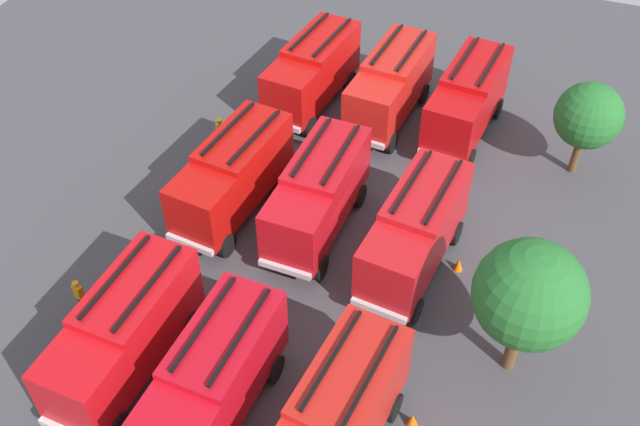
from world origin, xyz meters
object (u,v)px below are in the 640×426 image
object	(u,v)px
fire_truck_6	(467,99)
firefighter_3	(221,132)
fire_truck_0	(312,70)
fire_truck_5	(212,381)
fire_truck_8	(336,420)
fire_truck_4	(318,194)
firefighter_2	(79,295)
fire_truck_7	(415,231)
tree_1	(529,295)
fire_truck_3	(390,84)
traffic_cone_0	(458,264)
traffic_cone_2	(412,420)
fire_truck_2	(124,332)
firefighter_1	(256,303)
fire_truck_1	(233,174)
tree_0	(588,116)

from	to	relation	value
fire_truck_6	firefighter_3	size ratio (longest dim) A/B	4.08
fire_truck_0	fire_truck_5	size ratio (longest dim) A/B	1.02
fire_truck_5	fire_truck_8	world-z (taller)	same
fire_truck_4	firefighter_2	bearing A→B (deg)	-41.86
fire_truck_7	tree_1	distance (m)	6.40
fire_truck_7	firefighter_3	world-z (taller)	fire_truck_7
fire_truck_6	firefighter_2	size ratio (longest dim) A/B	4.51
fire_truck_3	traffic_cone_0	distance (m)	11.46
tree_1	traffic_cone_2	distance (m)	6.07
fire_truck_0	fire_truck_3	size ratio (longest dim) A/B	1.01
fire_truck_4	firefighter_2	distance (m)	10.79
fire_truck_0	fire_truck_7	xyz separation A→B (m)	(9.83, 8.46, 0.00)
fire_truck_2	fire_truck_7	distance (m)	12.25
fire_truck_2	firefighter_3	world-z (taller)	fire_truck_2
firefighter_1	traffic_cone_0	bearing A→B (deg)	99.24
firefighter_3	fire_truck_0	bearing A→B (deg)	103.89
firefighter_2	firefighter_3	bearing A→B (deg)	-166.52
fire_truck_7	firefighter_1	size ratio (longest dim) A/B	4.02
fire_truck_4	firefighter_3	bearing A→B (deg)	-117.98
fire_truck_1	fire_truck_7	world-z (taller)	same
fire_truck_4	firefighter_1	bearing A→B (deg)	-2.73
tree_0	tree_1	world-z (taller)	tree_1
fire_truck_3	firefighter_1	world-z (taller)	fire_truck_3
firefighter_3	fire_truck_3	bearing A→B (deg)	80.15
tree_1	fire_truck_3	bearing A→B (deg)	-146.60
fire_truck_8	tree_0	xyz separation A→B (m)	(-18.52, 5.85, 1.18)
fire_truck_6	fire_truck_3	bearing A→B (deg)	-82.48
firefighter_3	fire_truck_2	bearing A→B (deg)	-35.28
fire_truck_1	fire_truck_5	distance (m)	10.89
fire_truck_0	tree_0	bearing A→B (deg)	93.30
fire_truck_4	tree_1	distance (m)	10.62
fire_truck_6	tree_1	bearing A→B (deg)	25.14
fire_truck_4	fire_truck_3	bearing A→B (deg)	178.23
firefighter_3	traffic_cone_2	distance (m)	18.01
fire_truck_2	fire_truck_5	xyz separation A→B (m)	(0.73, 3.97, 0.00)
fire_truck_8	fire_truck_3	bearing A→B (deg)	-161.83
tree_0	traffic_cone_2	xyz separation A→B (m)	(16.53, -3.65, -3.02)
fire_truck_0	firefighter_2	distance (m)	17.37
firefighter_2	firefighter_3	world-z (taller)	firefighter_3
fire_truck_1	fire_truck_6	world-z (taller)	same
firefighter_1	fire_truck_2	bearing A→B (deg)	-72.82
fire_truck_2	fire_truck_6	bearing A→B (deg)	158.35
fire_truck_4	firefighter_1	world-z (taller)	fire_truck_4
fire_truck_3	traffic_cone_2	world-z (taller)	fire_truck_3
fire_truck_1	fire_truck_6	size ratio (longest dim) A/B	1.00
fire_truck_5	fire_truck_7	size ratio (longest dim) A/B	0.98
firefighter_2	fire_truck_8	bearing A→B (deg)	95.30
fire_truck_8	traffic_cone_2	distance (m)	3.49
fire_truck_4	tree_0	world-z (taller)	tree_0
fire_truck_0	fire_truck_5	distance (m)	19.77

